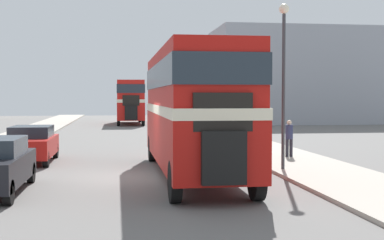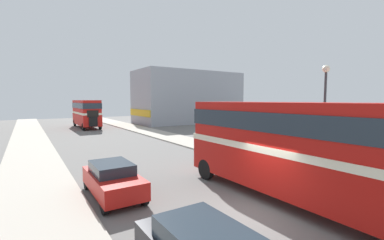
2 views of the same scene
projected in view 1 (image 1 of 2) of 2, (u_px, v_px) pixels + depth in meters
ground_plane at (130, 177)px, 17.89m from camera, size 120.00×120.00×0.00m
sidewalk_right at (322, 171)px, 18.83m from camera, size 3.50×120.00×0.12m
double_decker_bus at (192, 103)px, 18.01m from camera, size 2.44×10.92×4.17m
bus_distant at (130, 98)px, 52.84m from camera, size 2.57×9.49×4.25m
car_parked_mid at (31, 144)px, 21.85m from camera, size 1.78×4.13×1.49m
pedestrian_walking at (289, 136)px, 22.88m from camera, size 0.32×0.32×1.58m
street_lamp at (284, 61)px, 18.90m from camera, size 0.36×0.36×5.86m
shop_building_block at (310, 77)px, 55.07m from camera, size 19.88×9.34×9.54m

